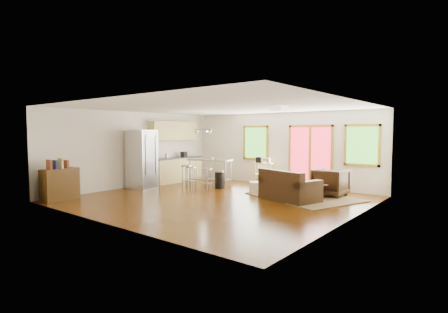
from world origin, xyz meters
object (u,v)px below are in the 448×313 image
Objects in this scene: island at (210,168)px; kitchen_cart at (263,166)px; loveseat at (288,188)px; armchair at (331,181)px; rug at (304,197)px; coffee_table at (301,184)px; ottoman at (295,187)px; refrigerator at (142,159)px.

island is 1.59× the size of kitchen_cart.
loveseat is 1.79× the size of kitchen_cart.
rug is at bearing 53.48° from armchair.
coffee_table is 1.33× the size of armchair.
coffee_table is 3.40m from island.
armchair reaches higher than loveseat.
island reaches higher than rug.
island reaches higher than armchair.
loveseat reaches higher than rug.
ottoman is 2.03m from kitchen_cart.
coffee_table is 5.33m from refrigerator.
rug is 5.49m from refrigerator.
rug is 0.79m from loveseat.
rug is at bearing 95.77° from loveseat.
rug is at bearing 1.64° from island.
coffee_table is at bearing 3.03° from island.
refrigerator reaches higher than ottoman.
rug is at bearing -40.24° from ottoman.
armchair is 4.14m from island.
island is (-3.38, -0.18, 0.29)m from coffee_table.
kitchen_cart is (2.84, 3.17, -0.30)m from refrigerator.
rug is at bearing -30.61° from kitchen_cart.
refrigerator reaches higher than rug.
coffee_table is 0.61× the size of refrigerator.
coffee_table is at bearing 107.87° from loveseat.
loveseat is 0.92× the size of refrigerator.
island is at bearing -178.36° from rug.
refrigerator is (-5.61, -2.52, 0.53)m from armchair.
kitchen_cart is at bearing 47.79° from island.
rug is 2.69m from kitchen_cart.
island is (-4.06, -0.77, 0.20)m from armchair.
coffee_table is at bearing -30.85° from kitchen_cart.
refrigerator is at bearing -153.82° from ottoman.
refrigerator is at bearing -131.57° from island.
coffee_table reaches higher than rug.
ottoman is at bearing 16.17° from armchair.
loveseat is at bearing 65.82° from armchair.
refrigerator reaches higher than armchair.
armchair is at bearing 10.76° from island.
rug is 2.84× the size of kitchen_cart.
island reaches higher than loveseat.
kitchen_cart is (-2.10, 2.03, 0.35)m from loveseat.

